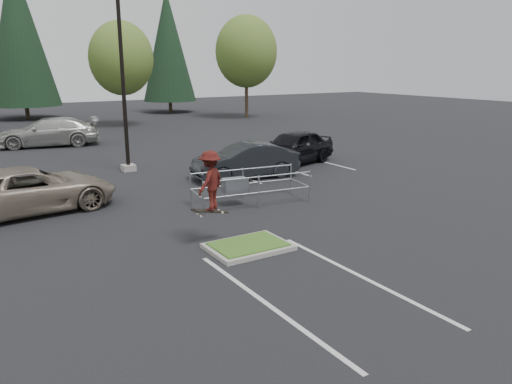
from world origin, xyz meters
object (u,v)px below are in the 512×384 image
conif_b (18,32)px  car_r_black (294,147)px  light_pole (122,73)px  decid_c (121,61)px  car_l_tan (31,190)px  skateboarder (209,181)px  car_r_charc (245,161)px  conif_c (168,46)px  cart_corral (239,185)px  car_far_silver (49,132)px  decid_d (246,54)px

conif_b → car_r_black: conif_b is taller
light_pole → decid_c: light_pole is taller
light_pole → car_l_tan: size_ratio=1.79×
skateboarder → car_r_charc: bearing=-161.3°
conif_c → car_r_black: size_ratio=2.48×
decid_c → car_r_charc: bearing=-93.9°
car_l_tan → car_r_charc: 9.03m
decid_c → conif_b: bearing=119.3°
skateboarder → cart_corral: bearing=-165.2°
car_r_charc → cart_corral: bearing=-26.4°
car_far_silver → light_pole: bearing=22.1°
conif_c → car_r_black: bearing=-100.8°
car_l_tan → car_far_silver: car_far_silver is taller
car_l_tan → car_r_charc: size_ratio=1.19×
light_pole → car_r_black: (7.74, -2.78, -3.70)m
cart_corral → car_far_silver: bearing=107.9°
decid_d → car_l_tan: decid_d is taller
light_pole → decid_d: 25.37m
skateboarder → light_pole: bearing=-130.0°
decid_d → car_l_tan: size_ratio=1.67×
decid_d → car_r_charc: decid_d is taller
conif_b → conif_c: size_ratio=1.16×
cart_corral → car_r_charc: bearing=63.7°
decid_d → skateboarder: bearing=-122.4°
light_pole → car_r_black: size_ratio=2.01×
decid_c → cart_corral: decid_c is taller
conif_b → cart_corral: size_ratio=3.35×
decid_d → skateboarder: (-18.65, -29.33, -4.10)m
light_pole → car_l_tan: 8.02m
conif_b → car_r_black: (8.24, -31.28, -6.99)m
car_far_silver → conif_b: bearing=-171.8°
car_l_tan → skateboarder: bearing=-153.8°
light_pole → skateboarder: light_pole is taller
cart_corral → car_l_tan: size_ratio=0.77×
light_pole → car_r_black: bearing=-19.8°
conif_b → conif_c: 14.07m
conif_b → car_r_black: bearing=-75.3°
light_pole → car_far_silver: size_ratio=1.67×
decid_d → car_r_charc: bearing=-120.9°
car_r_charc → car_far_silver: size_ratio=0.79×
light_pole → conif_b: conif_b is taller
car_l_tan → car_r_charc: car_l_tan is taller
light_pole → car_r_charc: (4.00, -4.25, -3.78)m
conif_b → car_r_charc: 33.80m
cart_corral → skateboarder: size_ratio=2.33×
decid_c → decid_d: decid_d is taller
car_l_tan → car_r_black: car_r_black is taller
conif_c → car_far_silver: conif_c is taller
cart_corral → skateboarder: (-2.69, -3.06, 1.07)m
decid_d → car_r_black: decid_d is taller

